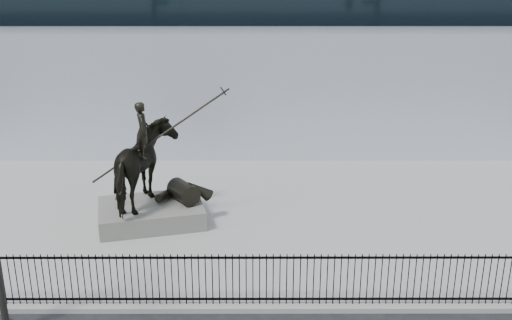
{
  "coord_description": "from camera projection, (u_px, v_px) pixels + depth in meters",
  "views": [
    {
      "loc": [
        -0.68,
        -12.76,
        9.15
      ],
      "look_at": [
        -0.65,
        6.0,
        2.62
      ],
      "focal_mm": 42.0,
      "sensor_mm": 36.0,
      "label": 1
    }
  ],
  "objects": [
    {
      "name": "plaza",
      "position": [
        274.0,
        217.0,
        21.64
      ],
      "size": [
        30.0,
        12.0,
        0.15
      ],
      "primitive_type": "cube",
      "color": "gray",
      "rests_on": "ground"
    },
    {
      "name": "building",
      "position": [
        268.0,
        43.0,
        32.47
      ],
      "size": [
        44.0,
        14.0,
        9.0
      ],
      "primitive_type": "cube",
      "color": "#B6BCC6",
      "rests_on": "ground"
    },
    {
      "name": "equestrian_statue",
      "position": [
        150.0,
        167.0,
        20.43
      ],
      "size": [
        4.45,
        3.31,
        3.87
      ],
      "rotation": [
        0.0,
        0.0,
        0.24
      ],
      "color": "black",
      "rests_on": "statue_plinth"
    },
    {
      "name": "statue_plinth",
      "position": [
        151.0,
        213.0,
        20.98
      ],
      "size": [
        4.04,
        3.23,
        0.67
      ],
      "primitive_type": "cube",
      "rotation": [
        0.0,
        0.0,
        0.24
      ],
      "color": "#5A5852",
      "rests_on": "plaza"
    },
    {
      "name": "picket_fence",
      "position": [
        281.0,
        279.0,
        15.94
      ],
      "size": [
        22.1,
        0.1,
        1.5
      ],
      "color": "black",
      "rests_on": "plaza"
    }
  ]
}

